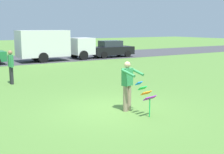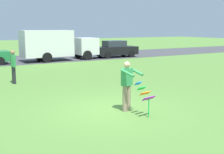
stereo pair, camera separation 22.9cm
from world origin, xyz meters
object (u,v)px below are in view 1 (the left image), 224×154
object	(u,v)px
person_kite_flyer	(128,84)
parked_truck_white_box	(52,44)
parked_car_black	(112,49)
kite_held	(146,94)
person_walker_near	(11,66)

from	to	relation	value
person_kite_flyer	parked_truck_white_box	distance (m)	16.47
parked_truck_white_box	parked_car_black	world-z (taller)	parked_truck_white_box
person_kite_flyer	kite_held	world-z (taller)	person_kite_flyer
kite_held	person_walker_near	size ratio (longest dim) A/B	0.64
person_kite_flyer	parked_car_black	size ratio (longest dim) A/B	0.41
kite_held	person_walker_near	bearing A→B (deg)	107.00
person_kite_flyer	kite_held	bearing A→B (deg)	-77.91
parked_truck_white_box	person_walker_near	size ratio (longest dim) A/B	3.90
parked_truck_white_box	parked_car_black	xyz separation A→B (m)	(5.99, 0.00, -0.64)
person_walker_near	kite_held	bearing A→B (deg)	-73.00
person_walker_near	parked_car_black	bearing A→B (deg)	37.93
kite_held	parked_car_black	xyz separation A→B (m)	(9.09, 16.94, 0.04)
parked_car_black	person_walker_near	size ratio (longest dim) A/B	2.45
kite_held	person_kite_flyer	bearing A→B (deg)	102.09
parked_truck_white_box	person_walker_near	world-z (taller)	parked_truck_white_box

